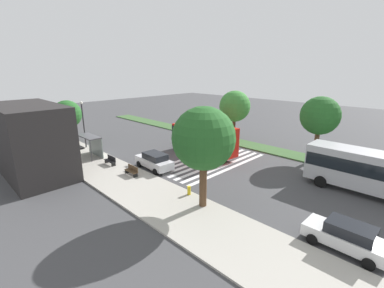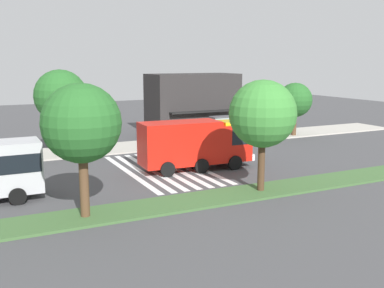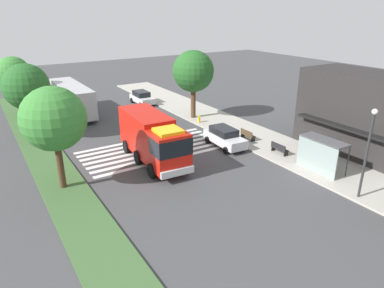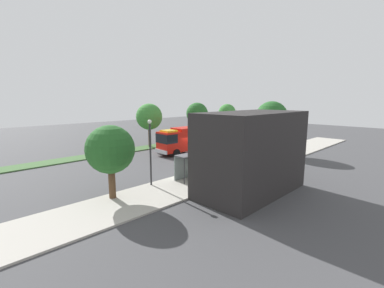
{
  "view_description": "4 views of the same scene",
  "coord_description": "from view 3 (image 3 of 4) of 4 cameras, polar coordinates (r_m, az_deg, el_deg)",
  "views": [
    {
      "loc": [
        -20.54,
        20.88,
        9.9
      ],
      "look_at": [
        0.03,
        0.19,
        1.51
      ],
      "focal_mm": 24.53,
      "sensor_mm": 36.0,
      "label": 1
    },
    {
      "loc": [
        -15.66,
        -31.42,
        8.22
      ],
      "look_at": [
        -0.27,
        0.04,
        1.77
      ],
      "focal_mm": 42.38,
      "sensor_mm": 36.0,
      "label": 2
    },
    {
      "loc": [
        23.24,
        -12.28,
        11.57
      ],
      "look_at": [
        0.54,
        1.93,
        1.19
      ],
      "focal_mm": 32.76,
      "sensor_mm": 36.0,
      "label": 3
    },
    {
      "loc": [
        25.73,
        26.31,
        7.82
      ],
      "look_at": [
        -0.56,
        0.25,
        1.49
      ],
      "focal_mm": 24.74,
      "sensor_mm": 36.0,
      "label": 4
    }
  ],
  "objects": [
    {
      "name": "ground_plane",
      "position": [
        28.72,
        -3.84,
        -2.63
      ],
      "size": [
        120.0,
        120.0,
        0.0
      ],
      "primitive_type": "plane",
      "color": "#424244"
    },
    {
      "name": "sidewalk",
      "position": [
        33.9,
        10.52,
        0.99
      ],
      "size": [
        60.0,
        5.27,
        0.14
      ],
      "primitive_type": "cube",
      "color": "#ADA89E",
      "rests_on": "ground_plane"
    },
    {
      "name": "median_strip",
      "position": [
        26.21,
        -20.37,
        -6.28
      ],
      "size": [
        60.0,
        3.0,
        0.14
      ],
      "primitive_type": "cube",
      "color": "#3D6033",
      "rests_on": "ground_plane"
    },
    {
      "name": "crosswalk",
      "position": [
        31.0,
        -6.28,
        -0.85
      ],
      "size": [
        5.85,
        12.47,
        0.01
      ],
      "color": "silver",
      "rests_on": "ground_plane"
    },
    {
      "name": "fire_truck",
      "position": [
        27.74,
        -6.31,
        1.07
      ],
      "size": [
        8.84,
        3.2,
        3.75
      ],
      "rotation": [
        0.0,
        0.0,
        -0.05
      ],
      "color": "red",
      "rests_on": "ground_plane"
    },
    {
      "name": "parked_car_west",
      "position": [
        46.01,
        -8.15,
        7.5
      ],
      "size": [
        4.32,
        2.01,
        1.66
      ],
      "rotation": [
        0.0,
        0.0,
        -0.01
      ],
      "color": "silver",
      "rests_on": "ground_plane"
    },
    {
      "name": "parked_car_mid",
      "position": [
        31.32,
        5.33,
        1.14
      ],
      "size": [
        4.57,
        2.16,
        1.72
      ],
      "rotation": [
        0.0,
        0.0,
        -0.04
      ],
      "color": "silver",
      "rests_on": "ground_plane"
    },
    {
      "name": "transit_bus",
      "position": [
        42.62,
        -18.96,
        7.2
      ],
      "size": [
        10.34,
        2.9,
        3.54
      ],
      "rotation": [
        0.0,
        0.0,
        3.15
      ],
      "color": "#B2B2B7",
      "rests_on": "ground_plane"
    },
    {
      "name": "bus_stop_shelter",
      "position": [
        27.49,
        20.17,
        -0.8
      ],
      "size": [
        3.5,
        1.4,
        2.46
      ],
      "color": "#4C4C51",
      "rests_on": "sidewalk"
    },
    {
      "name": "bench_near_shelter",
      "position": [
        30.34,
        14.02,
        -0.7
      ],
      "size": [
        1.6,
        0.5,
        0.9
      ],
      "color": "black",
      "rests_on": "sidewalk"
    },
    {
      "name": "bench_west_of_shelter",
      "position": [
        33.07,
        9.03,
        1.52
      ],
      "size": [
        1.6,
        0.5,
        0.9
      ],
      "color": "#4C3823",
      "rests_on": "sidewalk"
    },
    {
      "name": "street_lamp",
      "position": [
        24.1,
        26.73,
        -0.38
      ],
      "size": [
        0.36,
        0.36,
        5.9
      ],
      "color": "#2D2D30",
      "rests_on": "sidewalk"
    },
    {
      "name": "storefront_building",
      "position": [
        32.54,
        26.01,
        4.45
      ],
      "size": [
        9.97,
        5.79,
        6.78
      ],
      "color": "#282626",
      "rests_on": "ground_plane"
    },
    {
      "name": "sidewalk_tree_far_west",
      "position": [
        38.4,
        0.2,
        11.7
      ],
      "size": [
        4.46,
        4.46,
        7.37
      ],
      "color": "#513823",
      "rests_on": "sidewalk"
    },
    {
      "name": "median_tree_far_west",
      "position": [
        43.93,
        -27.07,
        10.13
      ],
      "size": [
        3.72,
        3.72,
        6.62
      ],
      "color": "#47301E",
      "rests_on": "median_strip"
    },
    {
      "name": "median_tree_west",
      "position": [
        34.76,
        -25.38,
        8.36
      ],
      "size": [
        4.1,
        4.1,
        7.0
      ],
      "color": "#513823",
      "rests_on": "median_strip"
    },
    {
      "name": "median_tree_center",
      "position": [
        24.05,
        -21.61,
        3.76
      ],
      "size": [
        4.19,
        4.19,
        6.96
      ],
      "color": "#47301E",
      "rests_on": "median_strip"
    },
    {
      "name": "fire_hydrant",
      "position": [
        37.62,
        1.15,
        4.05
      ],
      "size": [
        0.28,
        0.28,
        0.7
      ],
      "primitive_type": "cylinder",
      "color": "gold",
      "rests_on": "sidewalk"
    }
  ]
}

